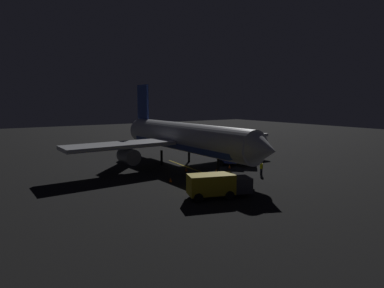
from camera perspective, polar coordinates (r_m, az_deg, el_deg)
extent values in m
cube|color=black|center=(48.23, -1.32, -3.98)|extent=(180.00, 180.00, 0.20)
cube|color=gold|center=(44.76, 1.06, -4.75)|extent=(1.79, 18.63, 0.01)
cylinder|color=white|center=(47.54, -1.34, 1.24)|extent=(4.86, 28.37, 4.14)
cube|color=#2D479E|center=(47.68, -1.34, -0.12)|extent=(4.55, 24.12, 0.75)
cone|color=white|center=(35.92, 12.48, -0.98)|extent=(4.14, 3.42, 4.06)
cone|color=white|center=(61.41, -9.70, 2.56)|extent=(3.85, 5.06, 3.73)
cube|color=#2D479E|center=(58.62, -8.59, 7.31)|extent=(0.45, 3.61, 5.98)
cube|color=white|center=(54.49, 6.13, 1.35)|extent=(14.94, 5.18, 0.50)
cylinder|color=slate|center=(53.28, 6.36, -0.31)|extent=(2.18, 3.25, 2.10)
cube|color=white|center=(44.39, -12.59, -0.19)|extent=(14.94, 5.18, 0.50)
cylinder|color=slate|center=(43.79, -11.03, -2.11)|extent=(2.18, 3.25, 2.10)
cylinder|color=black|center=(41.88, 4.63, -4.07)|extent=(0.37, 0.37, 2.25)
cylinder|color=black|center=(51.34, -0.53, -1.89)|extent=(0.37, 0.37, 2.25)
cylinder|color=black|center=(48.72, -5.34, -2.43)|extent=(0.37, 0.37, 2.25)
cube|color=gold|center=(32.23, 3.35, -7.03)|extent=(4.96, 3.44, 1.96)
cube|color=#38383D|center=(33.39, 8.54, -7.00)|extent=(2.35, 2.47, 1.50)
cylinder|color=black|center=(33.01, 5.97, -8.47)|extent=(1.60, 2.48, 0.90)
cylinder|color=black|center=(32.05, 0.62, -8.92)|extent=(1.60, 2.48, 0.90)
cube|color=navy|center=(48.82, 6.84, -2.07)|extent=(4.26, 4.25, 1.96)
cube|color=#38383D|center=(48.74, 10.19, -2.42)|extent=(2.68, 2.68, 1.50)
cylinder|color=black|center=(48.92, 8.43, -3.24)|extent=(2.26, 2.28, 0.90)
cylinder|color=black|center=(49.10, 5.22, -3.15)|extent=(2.26, 2.28, 0.90)
cylinder|color=black|center=(43.24, 12.04, -4.79)|extent=(0.32, 0.32, 0.85)
cylinder|color=yellow|center=(43.08, 12.06, -3.81)|extent=(0.40, 0.40, 0.65)
sphere|color=tan|center=(43.00, 12.08, -3.23)|extent=(0.24, 0.24, 0.24)
cone|color=#EA590F|center=(38.83, -3.78, -6.27)|extent=(0.36, 0.36, 0.55)
cube|color=black|center=(38.89, -3.78, -6.64)|extent=(0.50, 0.50, 0.03)
cone|color=#EA590F|center=(44.46, -0.99, -4.48)|extent=(0.36, 0.36, 0.55)
cube|color=black|center=(44.52, -0.99, -4.81)|extent=(0.50, 0.50, 0.03)
cone|color=#EA590F|center=(46.82, 6.61, -3.92)|extent=(0.36, 0.36, 0.55)
cube|color=black|center=(46.87, 6.60, -4.23)|extent=(0.50, 0.50, 0.03)
cone|color=#EA590F|center=(43.69, 4.27, -4.71)|extent=(0.36, 0.36, 0.55)
cube|color=black|center=(43.75, 4.27, -5.05)|extent=(0.50, 0.50, 0.03)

